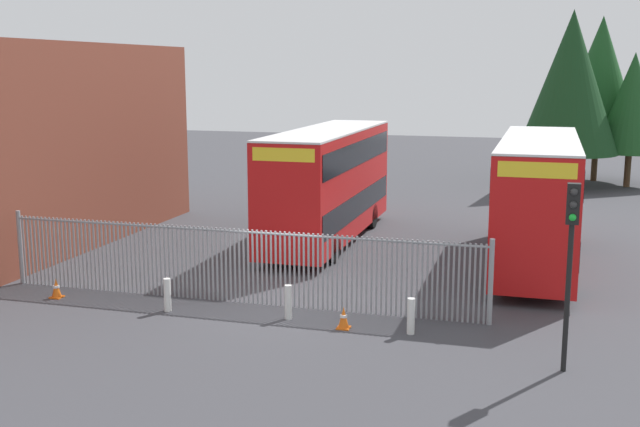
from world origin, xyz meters
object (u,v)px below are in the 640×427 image
object	(u,v)px
bollard_center_front	(288,302)
double_decker_bus_behind_fence_left	(538,196)
double_decker_bus_near_gate	(328,180)
traffic_cone_mid_forecourt	(344,318)
traffic_cone_by_gate	(56,288)
bollard_near_right	(411,316)
traffic_light_kerbside	(571,243)
bollard_near_left	(167,295)

from	to	relation	value
bollard_center_front	double_decker_bus_behind_fence_left	bearing A→B (deg)	51.81
double_decker_bus_near_gate	traffic_cone_mid_forecourt	distance (m)	10.83
traffic_cone_by_gate	double_decker_bus_near_gate	bearing A→B (deg)	59.85
bollard_center_front	bollard_near_right	distance (m)	3.44
traffic_light_kerbside	bollard_near_left	bearing A→B (deg)	171.91
traffic_cone_mid_forecourt	traffic_light_kerbside	size ratio (longest dim) A/B	0.14
double_decker_bus_near_gate	traffic_light_kerbside	distance (m)	14.53
double_decker_bus_near_gate	bollard_near_right	xyz separation A→B (m)	(5.02, -10.03, -1.95)
traffic_cone_mid_forecourt	bollard_center_front	bearing A→B (deg)	167.14
double_decker_bus_near_gate	double_decker_bus_behind_fence_left	size ratio (longest dim) A/B	1.00
double_decker_bus_near_gate	bollard_center_front	size ratio (longest dim) A/B	11.38
bollard_center_front	traffic_cone_mid_forecourt	world-z (taller)	bollard_center_front
double_decker_bus_behind_fence_left	bollard_near_right	xyz separation A→B (m)	(-2.91, -8.36, -1.95)
traffic_cone_by_gate	bollard_near_right	bearing A→B (deg)	-1.29
double_decker_bus_behind_fence_left	bollard_center_front	distance (m)	10.44
double_decker_bus_near_gate	bollard_near_left	world-z (taller)	double_decker_bus_near_gate
double_decker_bus_behind_fence_left	bollard_center_front	bearing A→B (deg)	-128.19
bollard_center_front	traffic_cone_by_gate	distance (m)	7.28
double_decker_bus_near_gate	double_decker_bus_behind_fence_left	bearing A→B (deg)	-11.87
traffic_cone_by_gate	bollard_near_left	bearing A→B (deg)	-3.93
bollard_near_right	bollard_center_front	bearing A→B (deg)	175.01
bollard_near_right	traffic_cone_mid_forecourt	bearing A→B (deg)	-177.43
double_decker_bus_near_gate	traffic_cone_by_gate	size ratio (longest dim) A/B	18.32
traffic_cone_mid_forecourt	double_decker_bus_near_gate	bearing A→B (deg)	107.85
bollard_near_left	traffic_light_kerbside	world-z (taller)	traffic_light_kerbside
bollard_near_right	traffic_cone_mid_forecourt	xyz separation A→B (m)	(-1.77, -0.08, -0.19)
bollard_near_right	traffic_cone_mid_forecourt	distance (m)	1.78
double_decker_bus_behind_fence_left	bollard_near_left	world-z (taller)	double_decker_bus_behind_fence_left
bollard_near_right	traffic_light_kerbside	size ratio (longest dim) A/B	0.22
traffic_light_kerbside	bollard_center_front	bearing A→B (deg)	165.67
bollard_center_front	traffic_light_kerbside	xyz separation A→B (m)	(7.18, -1.83, 2.51)
double_decker_bus_near_gate	bollard_center_front	bearing A→B (deg)	-80.68
bollard_near_left	bollard_center_front	size ratio (longest dim) A/B	1.00
traffic_cone_mid_forecourt	traffic_light_kerbside	xyz separation A→B (m)	(5.52, -1.46, 2.70)
bollard_center_front	bollard_near_right	xyz separation A→B (m)	(3.43, -0.30, 0.00)
bollard_near_left	double_decker_bus_near_gate	bearing A→B (deg)	79.37
double_decker_bus_near_gate	traffic_light_kerbside	bearing A→B (deg)	-52.80
double_decker_bus_near_gate	double_decker_bus_behind_fence_left	world-z (taller)	same
traffic_light_kerbside	traffic_cone_by_gate	bearing A→B (deg)	173.00
bollard_near_left	bollard_center_front	world-z (taller)	same
bollard_near_left	traffic_cone_by_gate	xyz separation A→B (m)	(-3.80, 0.26, -0.19)
double_decker_bus_behind_fence_left	bollard_center_front	xyz separation A→B (m)	(-6.34, -8.06, -1.95)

